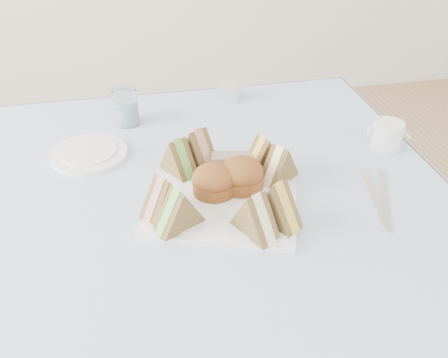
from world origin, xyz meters
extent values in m
cube|color=brown|center=(0.00, 0.00, 0.37)|extent=(0.90, 0.90, 0.74)
cube|color=silver|center=(0.00, 0.00, 0.74)|extent=(1.02, 1.02, 0.01)
cube|color=white|center=(0.04, -0.02, 0.75)|extent=(0.36, 0.36, 0.01)
cylinder|color=brown|center=(0.02, -0.01, 0.79)|extent=(0.12, 0.12, 0.06)
cylinder|color=brown|center=(0.07, -0.01, 0.79)|extent=(0.10, 0.10, 0.06)
cube|color=#BCB68B|center=(0.07, 0.06, 0.78)|extent=(0.09, 0.05, 0.04)
cylinder|color=white|center=(-0.23, 0.20, 0.75)|extent=(0.19, 0.19, 0.01)
cylinder|color=white|center=(-0.14, 0.34, 0.79)|extent=(0.07, 0.07, 0.09)
cylinder|color=white|center=(0.14, 0.43, 0.76)|extent=(0.08, 0.08, 0.04)
cube|color=white|center=(0.33, -0.08, 0.75)|extent=(0.05, 0.19, 0.00)
cube|color=white|center=(0.35, -0.10, 0.75)|extent=(0.08, 0.18, 0.00)
cylinder|color=white|center=(0.45, 0.10, 0.78)|extent=(0.08, 0.08, 0.06)
camera|label=1|loc=(-0.12, -0.81, 1.34)|focal=40.00mm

